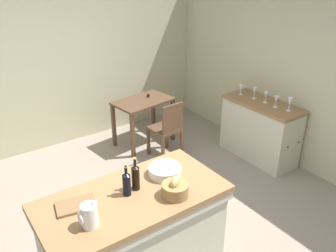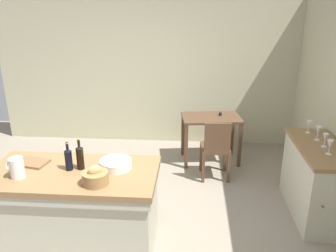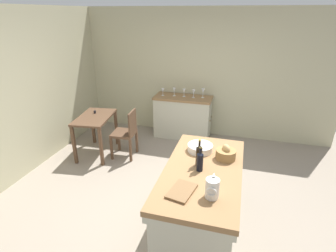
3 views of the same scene
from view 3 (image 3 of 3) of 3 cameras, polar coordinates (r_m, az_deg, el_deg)
ground_plane at (r=3.91m, az=1.04°, el=-16.48°), size 6.76×6.76×0.00m
wall_back at (r=4.60m, az=-32.03°, el=4.53°), size 5.32×0.12×2.60m
wall_right at (r=5.69m, az=7.98°, el=10.82°), size 0.12×5.20×2.60m
island_table at (r=3.26m, az=7.08°, el=-15.19°), size 1.66×0.84×0.89m
side_cabinet at (r=5.68m, az=3.14°, el=1.97°), size 0.52×1.20×0.89m
writing_desk at (r=5.08m, az=-15.26°, el=0.72°), size 0.97×0.68×0.80m
wooden_chair at (r=4.91m, az=-8.79°, el=-1.29°), size 0.43×0.43×0.90m
pitcher at (r=2.57m, az=9.40°, el=-12.93°), size 0.17×0.13×0.24m
wash_bowl at (r=3.37m, az=6.87°, el=-4.62°), size 0.31×0.31×0.08m
bread_basket at (r=3.23m, az=12.19°, el=-5.78°), size 0.24×0.24×0.19m
cutting_board at (r=2.66m, az=2.93°, el=-13.66°), size 0.36×0.27×0.02m
wine_bottle_dark at (r=3.03m, az=6.61°, el=-6.14°), size 0.07×0.07×0.32m
wine_bottle_amber at (r=2.94m, az=6.80°, el=-7.40°), size 0.07×0.07×0.29m
wine_glass_far_left at (r=5.49m, az=7.47°, el=7.31°), size 0.07×0.07×0.19m
wine_glass_left at (r=5.48m, az=5.45°, el=7.17°), size 0.07×0.07×0.16m
wine_glass_middle at (r=5.53m, az=3.45°, el=7.38°), size 0.07×0.07×0.16m
wine_glass_right at (r=5.57m, az=1.34°, el=7.59°), size 0.07×0.07×0.17m
wine_glass_far_right at (r=5.60m, az=-1.10°, el=7.54°), size 0.07×0.07×0.15m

